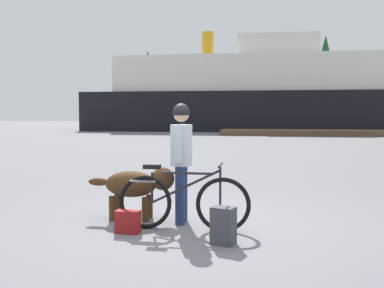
{
  "coord_description": "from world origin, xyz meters",
  "views": [
    {
      "loc": [
        1.07,
        -6.27,
        1.62
      ],
      "look_at": [
        -0.04,
        0.44,
        1.15
      ],
      "focal_mm": 42.03,
      "sensor_mm": 36.0,
      "label": 1
    }
  ],
  "objects_px": {
    "bicycle": "(183,201)",
    "backpack": "(223,226)",
    "dog": "(137,185)",
    "handbag_pannier": "(128,222)",
    "ferry_boat": "(246,95)",
    "person_cyclist": "(181,151)",
    "sailboat_moored": "(165,124)"
  },
  "relations": [
    {
      "from": "bicycle",
      "to": "backpack",
      "type": "xyz_separation_m",
      "value": [
        0.62,
        -0.57,
        -0.17
      ]
    },
    {
      "from": "dog",
      "to": "handbag_pannier",
      "type": "distance_m",
      "value": 0.86
    },
    {
      "from": "dog",
      "to": "backpack",
      "type": "xyz_separation_m",
      "value": [
        1.42,
        -1.08,
        -0.3
      ]
    },
    {
      "from": "handbag_pannier",
      "to": "bicycle",
      "type": "bearing_deg",
      "value": 19.85
    },
    {
      "from": "backpack",
      "to": "ferry_boat",
      "type": "height_order",
      "value": "ferry_boat"
    },
    {
      "from": "bicycle",
      "to": "person_cyclist",
      "type": "distance_m",
      "value": 0.79
    },
    {
      "from": "dog",
      "to": "handbag_pannier",
      "type": "height_order",
      "value": "dog"
    },
    {
      "from": "backpack",
      "to": "sailboat_moored",
      "type": "bearing_deg",
      "value": 103.97
    },
    {
      "from": "dog",
      "to": "ferry_boat",
      "type": "height_order",
      "value": "ferry_boat"
    },
    {
      "from": "sailboat_moored",
      "to": "ferry_boat",
      "type": "bearing_deg",
      "value": -9.3
    },
    {
      "from": "person_cyclist",
      "to": "bicycle",
      "type": "bearing_deg",
      "value": -76.99
    },
    {
      "from": "bicycle",
      "to": "handbag_pannier",
      "type": "xyz_separation_m",
      "value": [
        -0.7,
        -0.25,
        -0.25
      ]
    },
    {
      "from": "person_cyclist",
      "to": "backpack",
      "type": "xyz_separation_m",
      "value": [
        0.71,
        -0.99,
        -0.83
      ]
    },
    {
      "from": "backpack",
      "to": "dog",
      "type": "bearing_deg",
      "value": 142.77
    },
    {
      "from": "backpack",
      "to": "sailboat_moored",
      "type": "xyz_separation_m",
      "value": [
        -9.39,
        37.74,
        0.27
      ]
    },
    {
      "from": "bicycle",
      "to": "person_cyclist",
      "type": "bearing_deg",
      "value": 103.01
    },
    {
      "from": "backpack",
      "to": "person_cyclist",
      "type": "bearing_deg",
      "value": 125.8
    },
    {
      "from": "ferry_boat",
      "to": "handbag_pannier",
      "type": "bearing_deg",
      "value": -89.97
    },
    {
      "from": "bicycle",
      "to": "sailboat_moored",
      "type": "relative_size",
      "value": 0.23
    },
    {
      "from": "handbag_pannier",
      "to": "ferry_boat",
      "type": "distance_m",
      "value": 36.24
    },
    {
      "from": "bicycle",
      "to": "handbag_pannier",
      "type": "distance_m",
      "value": 0.79
    },
    {
      "from": "person_cyclist",
      "to": "sailboat_moored",
      "type": "xyz_separation_m",
      "value": [
        -8.67,
        36.75,
        -0.56
      ]
    },
    {
      "from": "bicycle",
      "to": "handbag_pannier",
      "type": "bearing_deg",
      "value": -160.15
    },
    {
      "from": "handbag_pannier",
      "to": "sailboat_moored",
      "type": "relative_size",
      "value": 0.04
    },
    {
      "from": "backpack",
      "to": "handbag_pannier",
      "type": "relative_size",
      "value": 1.45
    },
    {
      "from": "bicycle",
      "to": "backpack",
      "type": "relative_size",
      "value": 3.96
    },
    {
      "from": "bicycle",
      "to": "person_cyclist",
      "type": "relative_size",
      "value": 1.05
    },
    {
      "from": "backpack",
      "to": "handbag_pannier",
      "type": "distance_m",
      "value": 1.36
    },
    {
      "from": "bicycle",
      "to": "person_cyclist",
      "type": "height_order",
      "value": "person_cyclist"
    },
    {
      "from": "dog",
      "to": "sailboat_moored",
      "type": "bearing_deg",
      "value": 102.26
    },
    {
      "from": "person_cyclist",
      "to": "dog",
      "type": "bearing_deg",
      "value": 172.68
    },
    {
      "from": "person_cyclist",
      "to": "ferry_boat",
      "type": "height_order",
      "value": "ferry_boat"
    }
  ]
}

